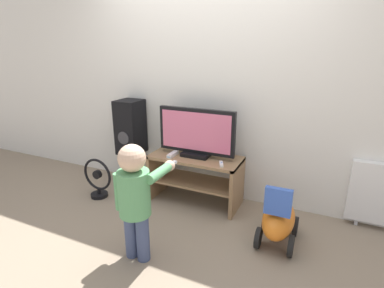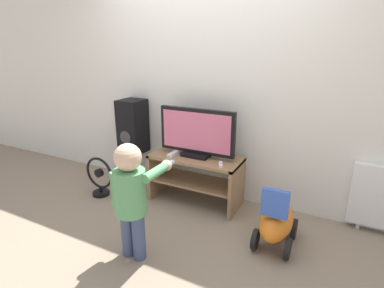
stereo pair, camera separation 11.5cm
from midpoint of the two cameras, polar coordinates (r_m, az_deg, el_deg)
ground_plane at (r=3.22m, az=-0.04°, el=-12.42°), size 16.00×16.00×0.00m
wall_back at (r=3.27m, az=4.19°, el=12.12°), size 10.00×0.06×2.60m
tv_stand at (r=3.24m, az=1.73°, el=-5.45°), size 0.97×0.44×0.53m
television at (r=3.11m, az=1.96°, el=2.03°), size 0.84×0.20×0.51m
game_console at (r=3.19m, az=-2.60°, el=-1.94°), size 0.05×0.18×0.04m
remote_primary at (r=2.95m, az=6.61°, el=-3.88°), size 0.08×0.13×0.03m
child at (r=2.36m, az=-10.07°, el=-9.10°), size 0.37×0.53×0.96m
speaker_tower at (r=3.65m, az=-10.30°, el=2.91°), size 0.27×0.30×1.05m
floor_fan at (r=3.57m, az=-16.30°, el=-6.27°), size 0.37×0.19×0.46m
ride_on_toy at (r=2.74m, az=16.96°, el=-13.96°), size 0.31×0.56×0.58m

